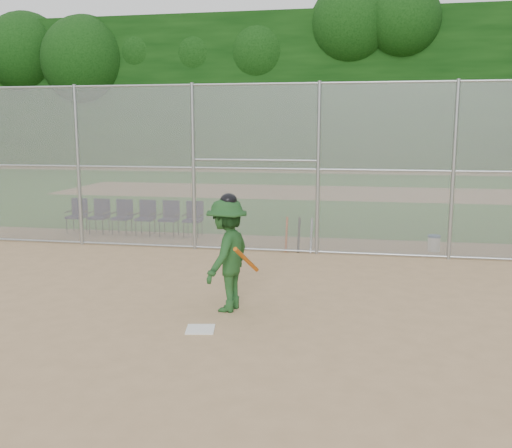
% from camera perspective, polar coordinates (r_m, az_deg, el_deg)
% --- Properties ---
extents(ground, '(100.00, 100.00, 0.00)m').
position_cam_1_polar(ground, '(9.00, -2.95, -9.56)').
color(ground, tan).
rests_on(ground, ground).
extents(grass_strip, '(100.00, 100.00, 0.00)m').
position_cam_1_polar(grass_strip, '(26.50, 6.15, 3.17)').
color(grass_strip, '#265E1C').
rests_on(grass_strip, ground).
extents(dirt_patch_far, '(24.00, 24.00, 0.00)m').
position_cam_1_polar(dirt_patch_far, '(26.50, 6.15, 3.17)').
color(dirt_patch_far, tan).
rests_on(dirt_patch_far, ground).
extents(backstop_fence, '(16.09, 0.09, 4.00)m').
position_cam_1_polar(backstop_fence, '(13.44, 1.96, 5.83)').
color(backstop_fence, gray).
rests_on(backstop_fence, ground).
extents(treeline, '(81.00, 60.00, 11.00)m').
position_cam_1_polar(treeline, '(28.45, 6.68, 14.68)').
color(treeline, black).
rests_on(treeline, ground).
extents(home_plate, '(0.48, 0.48, 0.02)m').
position_cam_1_polar(home_plate, '(8.61, -5.59, -10.43)').
color(home_plate, white).
rests_on(home_plate, ground).
extents(batter_at_plate, '(0.99, 1.42, 1.93)m').
position_cam_1_polar(batter_at_plate, '(9.23, -2.90, -3.04)').
color(batter_at_plate, '#1D491E').
rests_on(batter_at_plate, ground).
extents(water_cooler, '(0.31, 0.31, 0.39)m').
position_cam_1_polar(water_cooler, '(14.43, 17.37, -1.84)').
color(water_cooler, white).
rests_on(water_cooler, ground).
extents(spare_bats, '(0.66, 0.36, 0.83)m').
position_cam_1_polar(spare_bats, '(13.73, 4.31, -1.09)').
color(spare_bats, '#D84C14').
rests_on(spare_bats, ground).
extents(chair_0, '(0.54, 0.52, 0.96)m').
position_cam_1_polar(chair_0, '(16.96, -17.53, 0.77)').
color(chair_0, '#110F37').
rests_on(chair_0, ground).
extents(chair_1, '(0.54, 0.52, 0.96)m').
position_cam_1_polar(chair_1, '(16.65, -15.44, 0.72)').
color(chair_1, '#110F37').
rests_on(chair_1, ground).
extents(chair_2, '(0.54, 0.52, 0.96)m').
position_cam_1_polar(chair_2, '(16.36, -13.28, 0.66)').
color(chair_2, '#110F37').
rests_on(chair_2, ground).
extents(chair_3, '(0.54, 0.52, 0.96)m').
position_cam_1_polar(chair_3, '(16.10, -11.03, 0.59)').
color(chair_3, '#110F37').
rests_on(chair_3, ground).
extents(chair_4, '(0.54, 0.52, 0.96)m').
position_cam_1_polar(chair_4, '(15.86, -8.72, 0.52)').
color(chair_4, '#110F37').
rests_on(chair_4, ground).
extents(chair_5, '(0.54, 0.52, 0.96)m').
position_cam_1_polar(chair_5, '(15.65, -6.34, 0.45)').
color(chair_5, '#110F37').
rests_on(chair_5, ground).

